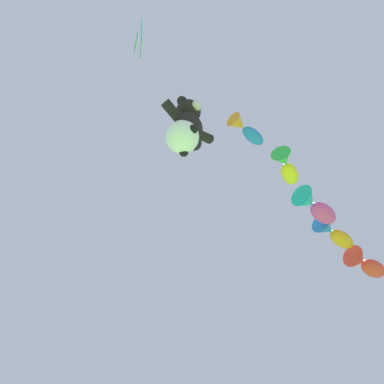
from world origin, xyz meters
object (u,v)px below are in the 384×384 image
teddy_bear_kite (188,122)px  fish_kite_tangerine (334,234)px  fish_kite_magenta (315,207)px  soccer_ball_kite (183,137)px  fish_kite_goldfin (286,166)px  fish_kite_crimson (366,264)px  fish_kite_cobalt (246,130)px  diamond_kite (141,35)px

teddy_bear_kite → fish_kite_tangerine: (10.23, 0.93, 2.49)m
teddy_bear_kite → fish_kite_magenta: size_ratio=0.86×
soccer_ball_kite → fish_kite_goldfin: bearing=1.2°
teddy_bear_kite → fish_kite_crimson: 13.31m
soccer_ball_kite → fish_kite_cobalt: 4.39m
teddy_bear_kite → fish_kite_tangerine: fish_kite_tangerine is taller
fish_kite_cobalt → fish_kite_goldfin: (2.73, 0.19, 0.42)m
teddy_bear_kite → soccer_ball_kite: size_ratio=2.01×
teddy_bear_kite → diamond_kite: size_ratio=0.80×
teddy_bear_kite → fish_kite_tangerine: 10.57m
teddy_bear_kite → fish_kite_tangerine: size_ratio=0.82×
soccer_ball_kite → fish_kite_cobalt: size_ratio=0.64×
fish_kite_cobalt → fish_kite_magenta: (5.35, 0.65, 0.30)m
soccer_ball_kite → fish_kite_crimson: 13.92m
fish_kite_goldfin → fish_kite_tangerine: (4.88, 0.95, 0.06)m
fish_kite_crimson → diamond_kite: bearing=-178.2°
soccer_ball_kite → fish_kite_magenta: (8.31, 0.58, 3.54)m
soccer_ball_kite → fish_kite_magenta: bearing=4.0°
fish_kite_goldfin → fish_kite_tangerine: bearing=11.0°
fish_kite_cobalt → fish_kite_goldfin: size_ratio=0.83×
soccer_ball_kite → diamond_kite: 5.52m
fish_kite_goldfin → fish_kite_magenta: fish_kite_magenta is taller
teddy_bear_kite → fish_kite_crimson: (13.08, 1.00, 2.29)m
teddy_bear_kite → soccer_ball_kite: 1.27m
soccer_ball_kite → fish_kite_crimson: (13.42, 1.14, 3.51)m
fish_kite_magenta → soccer_ball_kite: bearing=-176.0°
fish_kite_magenta → diamond_kite: size_ratio=0.93×
fish_kite_goldfin → fish_kite_magenta: size_ratio=0.81×
fish_kite_cobalt → diamond_kite: bearing=170.5°
fish_kite_magenta → fish_kite_tangerine: fish_kite_tangerine is taller
fish_kite_crimson → soccer_ball_kite: bearing=-175.1°
soccer_ball_kite → fish_kite_tangerine: bearing=5.8°
fish_kite_goldfin → fish_kite_tangerine: fish_kite_tangerine is taller
teddy_bear_kite → fish_kite_cobalt: fish_kite_cobalt is taller
fish_kite_magenta → fish_kite_crimson: fish_kite_crimson is taller
fish_kite_cobalt → fish_kite_tangerine: bearing=8.5°
fish_kite_tangerine → fish_kite_crimson: fish_kite_tangerine is taller
fish_kite_cobalt → soccer_ball_kite: bearing=178.7°
fish_kite_tangerine → fish_kite_magenta: bearing=-167.9°
fish_kite_cobalt → fish_kite_tangerine: (7.62, 1.13, 0.47)m
fish_kite_cobalt → fish_kite_goldfin: bearing=3.9°
soccer_ball_kite → fish_kite_magenta: fish_kite_magenta is taller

